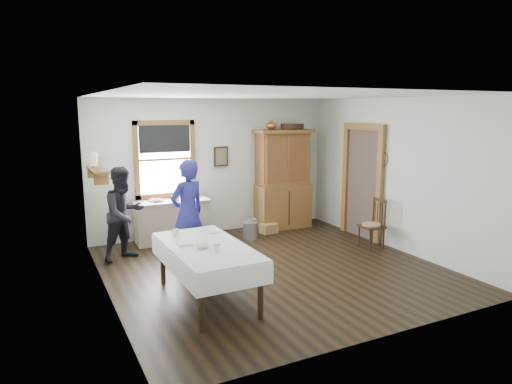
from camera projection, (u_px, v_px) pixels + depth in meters
room at (273, 185)px, 7.01m from camera, size 5.01×5.01×2.70m
window at (165, 155)px, 8.69m from camera, size 1.18×0.07×1.48m
doorway at (362, 179)px, 8.88m from camera, size 0.09×1.14×2.22m
wall_shelf at (97, 168)px, 7.29m from camera, size 0.24×1.00×0.44m
framed_picture at (221, 157)px, 9.21m from camera, size 0.30×0.04×0.40m
rug_beater at (383, 152)px, 8.29m from camera, size 0.01×0.27×0.27m
work_counter at (172, 221)px, 8.67m from camera, size 1.42×0.58×0.80m
china_hutch at (283, 179)px, 9.60m from camera, size 1.24×0.61×2.08m
dining_table at (207, 273)px, 6.01m from camera, size 1.01×1.89×0.75m
spindle_chair at (372, 224)px, 8.22m from camera, size 0.44×0.44×0.91m
pail at (251, 230)px, 8.90m from camera, size 0.37×0.37×0.33m
wicker_basket at (269, 228)px, 9.30m from camera, size 0.36×0.28×0.19m
woman_blue at (188, 217)px, 7.28m from camera, size 0.68×0.55×1.60m
figure_dark at (124, 217)px, 7.59m from camera, size 0.88×0.80×1.45m
table_cup_a at (175, 232)px, 6.40m from camera, size 0.12×0.12×0.09m
table_cup_b at (217, 248)px, 5.68m from camera, size 0.10×0.10×0.09m
table_bowl at (202, 246)px, 5.82m from camera, size 0.22×0.22×0.05m
counter_book at (152, 202)px, 8.41m from camera, size 0.26×0.28×0.02m
counter_bowl at (156, 200)px, 8.44m from camera, size 0.25×0.25×0.06m
shelf_bowl at (97, 166)px, 7.29m from camera, size 0.22×0.22×0.05m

